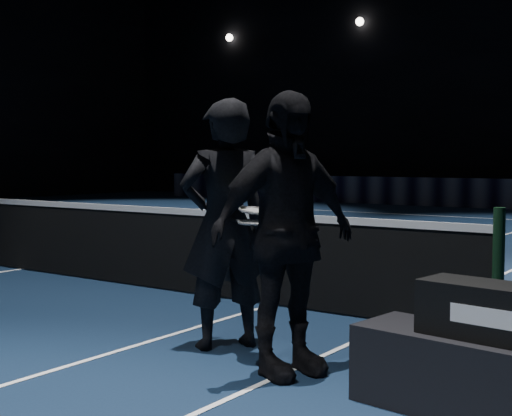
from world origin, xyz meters
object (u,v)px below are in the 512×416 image
Objects in this scene: racket_upper at (255,211)px; tennis_balls at (241,192)px; player_bench at (489,379)px; player_a at (224,224)px; racket_bag at (491,311)px; player_b at (285,234)px; racket_lower at (254,223)px.

racket_upper is 0.20m from tennis_balls.
player_a is (-2.22, 0.38, 0.75)m from player_bench.
player_bench is at bearing 10.41° from racket_upper.
player_b is at bearing -174.73° from racket_bag.
player_b reaches higher than racket_bag.
player_bench is at bearing -8.20° from tennis_balls.
racket_upper is 5.67× the size of tennis_balls.
racket_bag is 6.62× the size of tennis_balls.
player_bench is 0.40m from racket_bag.
player_a is 0.45m from racket_lower.
racket_bag reaches higher than player_bench.
player_b reaches higher than tennis_balls.
player_b is 0.65m from tennis_balls.
racket_upper is (-1.84, 0.26, 0.88)m from player_bench.
player_b reaches higher than player_bench.
tennis_balls is (-1.99, 0.29, 0.62)m from racket_bag.
racket_bag is 0.40× the size of player_a.
player_a is 16.44× the size of tennis_balls.
racket_bag is at bearing -70.41° from player_b.
player_a reaches higher than player_bench.
player_a is at bearing 89.16° from player_b.
player_b is 16.44× the size of tennis_balls.
racket_lower reaches higher than player_bench.
player_a reaches higher than tennis_balls.
racket_upper is (-1.84, 0.26, 0.48)m from racket_bag.
racket_lower is (-1.81, 0.21, 0.79)m from player_bench.
player_bench is 0.81× the size of player_a.
player_bench is 2.38m from player_a.
player_bench is 2.00× the size of racket_bag.
player_b reaches higher than racket_upper.
player_a reaches higher than racket_lower.
player_a is at bearing -178.29° from racket_upper.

